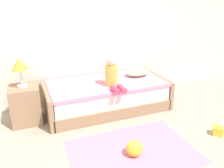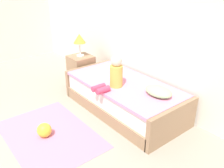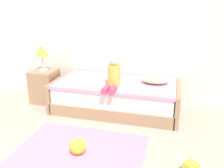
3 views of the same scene
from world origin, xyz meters
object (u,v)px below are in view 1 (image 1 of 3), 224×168
nightstand (25,105)px  child_figure (112,74)px  table_lamp (19,65)px  toy_ball (134,148)px  pillow (137,72)px  toy_block (218,131)px  bed (107,95)px

nightstand → child_figure: bearing=-10.3°
nightstand → table_lamp: (0.00, 0.00, 0.64)m
child_figure → toy_ball: size_ratio=2.48×
child_figure → pillow: child_figure is taller
table_lamp → toy_ball: table_lamp is taller
pillow → toy_block: 1.67m
bed → toy_ball: bearing=-95.9°
table_lamp → toy_block: 3.04m
toy_ball → nightstand: bearing=131.1°
pillow → bed: bearing=-171.1°
child_figure → bed: bearing=94.2°
nightstand → pillow: bearing=2.3°
pillow → toy_ball: bearing=-118.0°
bed → pillow: (0.64, 0.10, 0.32)m
toy_ball → bed: bearing=84.1°
bed → toy_block: bed is taller
child_figure → pillow: (0.62, 0.33, -0.14)m
toy_block → bed: bearing=130.5°
nightstand → child_figure: size_ratio=1.18×
bed → child_figure: 0.51m
bed → nightstand: nightstand is taller
nightstand → child_figure: child_figure is taller
bed → table_lamp: 1.52m
table_lamp → child_figure: (1.37, -0.25, -0.23)m
bed → toy_block: 1.84m
nightstand → child_figure: (1.37, -0.25, 0.40)m
bed → pillow: bearing=8.9°
nightstand → bed: bearing=-0.8°
nightstand → toy_block: bearing=-29.1°
table_lamp → toy_block: bearing=-29.1°
pillow → nightstand: bearing=-177.7°
nightstand → toy_ball: size_ratio=2.91×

